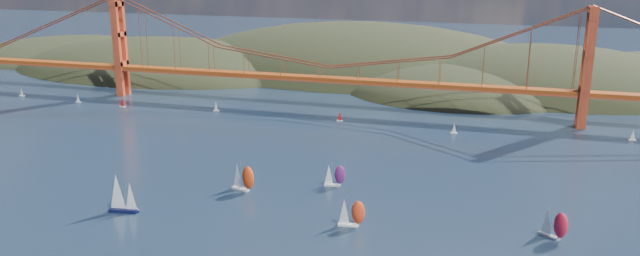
% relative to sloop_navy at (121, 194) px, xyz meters
% --- Properties ---
extents(headlands, '(725.00, 225.00, 96.00)m').
position_rel_sloop_navy_xyz_m(headlands, '(72.39, 242.04, -18.51)').
color(headlands, black).
rests_on(headlands, ground).
extents(bridge, '(552.00, 12.00, 55.00)m').
position_rel_sloop_navy_xyz_m(bridge, '(25.70, 143.75, 26.18)').
color(bridge, '#973C10').
rests_on(bridge, ground).
extents(sloop_navy, '(9.14, 5.66, 13.72)m').
position_rel_sloop_navy_xyz_m(sloop_navy, '(0.00, 0.00, 0.00)').
color(sloop_navy, black).
rests_on(sloop_navy, ground).
extents(racer_0, '(9.24, 5.63, 10.34)m').
position_rel_sloop_navy_xyz_m(racer_0, '(28.93, 27.17, -1.17)').
color(racer_0, white).
rests_on(racer_0, ground).
extents(racer_1, '(8.15, 3.74, 9.21)m').
position_rel_sloop_navy_xyz_m(racer_1, '(70.69, 9.54, -1.70)').
color(racer_1, white).
rests_on(racer_1, ground).
extents(racer_2, '(8.31, 7.15, 9.65)m').
position_rel_sloop_navy_xyz_m(racer_2, '(127.30, 17.62, -1.50)').
color(racer_2, silver).
rests_on(racer_2, ground).
extents(racer_rwb, '(7.58, 4.01, 8.50)m').
position_rel_sloop_navy_xyz_m(racer_rwb, '(57.62, 39.73, -2.04)').
color(racer_rwb, silver).
rests_on(racer_rwb, ground).
extents(distant_boat_0, '(3.00, 2.00, 4.70)m').
position_rel_sloop_navy_xyz_m(distant_boat_0, '(-145.73, 125.00, -3.65)').
color(distant_boat_0, silver).
rests_on(distant_boat_0, ground).
extents(distant_boat_1, '(3.00, 2.00, 4.70)m').
position_rel_sloop_navy_xyz_m(distant_boat_1, '(-105.85, 120.89, -3.65)').
color(distant_boat_1, silver).
rests_on(distant_boat_1, ground).
extents(distant_boat_2, '(3.00, 2.00, 4.70)m').
position_rel_sloop_navy_xyz_m(distant_boat_2, '(-77.22, 118.43, -3.65)').
color(distant_boat_2, silver).
rests_on(distant_boat_2, ground).
extents(distant_boat_3, '(3.00, 2.00, 4.70)m').
position_rel_sloop_navy_xyz_m(distant_boat_3, '(-26.63, 124.01, -3.65)').
color(distant_boat_3, silver).
rests_on(distant_boat_3, ground).
extents(distant_boat_4, '(3.00, 2.00, 4.70)m').
position_rel_sloop_navy_xyz_m(distant_boat_4, '(166.71, 127.12, -3.65)').
color(distant_boat_4, silver).
rests_on(distant_boat_4, ground).
extents(distant_boat_8, '(3.00, 2.00, 4.70)m').
position_rel_sloop_navy_xyz_m(distant_boat_8, '(92.35, 116.73, -3.65)').
color(distant_boat_8, silver).
rests_on(distant_boat_8, ground).
extents(distant_boat_9, '(3.00, 2.00, 4.70)m').
position_rel_sloop_navy_xyz_m(distant_boat_9, '(38.31, 122.87, -3.65)').
color(distant_boat_9, silver).
rests_on(distant_boat_9, ground).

